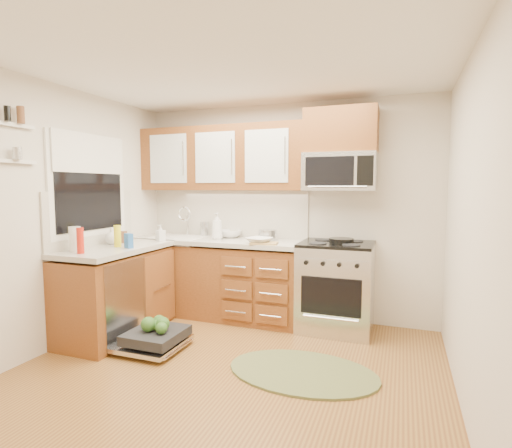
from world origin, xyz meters
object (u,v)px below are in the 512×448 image
at_px(upper_cabinets, 222,159).
at_px(cutting_board, 264,243).
at_px(dishwasher, 153,339).
at_px(stock_pot, 267,235).
at_px(rug, 302,372).
at_px(bowl_b, 229,234).
at_px(skillet, 341,241).
at_px(microwave, 340,172).
at_px(sink, 178,247).
at_px(bowl_a, 259,240).
at_px(paper_towel_roll, 75,239).
at_px(cup, 271,236).
at_px(range, 336,287).

height_order(upper_cabinets, cutting_board, upper_cabinets).
xyz_separation_m(dishwasher, stock_pot, (0.74, 1.21, 0.89)).
distance_m(rug, stock_pot, 1.70).
xyz_separation_m(rug, bowl_b, (-1.23, 1.28, 0.96)).
bearing_deg(skillet, cutting_board, -165.36).
xyz_separation_m(microwave, sink, (-1.93, -0.13, -0.90)).
relative_size(stock_pot, bowl_a, 0.79).
distance_m(upper_cabinets, paper_towel_roll, 1.87).
distance_m(sink, paper_towel_roll, 1.35).
distance_m(microwave, bowl_a, 1.14).
height_order(rug, paper_towel_roll, paper_towel_roll).
bearing_deg(cutting_board, upper_cabinets, 151.79).
height_order(microwave, paper_towel_roll, microwave).
xyz_separation_m(upper_cabinets, cutting_board, (0.66, -0.35, -0.94)).
relative_size(upper_cabinets, cup, 16.12).
height_order(range, paper_towel_roll, paper_towel_roll).
relative_size(rug, stock_pot, 6.03).
relative_size(bowl_b, cup, 2.25).
xyz_separation_m(sink, dishwasher, (0.39, -1.12, -0.70)).
bearing_deg(stock_pot, rug, -59.20).
relative_size(microwave, rug, 0.61).
bearing_deg(bowl_a, sink, 171.36).
bearing_deg(upper_cabinets, skillet, -5.83).
bearing_deg(paper_towel_roll, stock_pot, 42.68).
height_order(sink, rug, sink).
bearing_deg(stock_pot, sink, -175.60).
relative_size(paper_towel_roll, bowl_b, 0.83).
distance_m(microwave, dishwasher, 2.55).
height_order(dishwasher, rug, dishwasher).
height_order(microwave, bowl_a, microwave).
bearing_deg(microwave, dishwasher, -140.93).
distance_m(upper_cabinets, range, 1.99).
xyz_separation_m(paper_towel_roll, bowl_a, (1.47, 1.11, -0.09)).
height_order(skillet, stock_pot, stock_pot).
relative_size(bowl_a, bowl_b, 0.92).
bearing_deg(stock_pot, range, -5.49).
bearing_deg(sink, stock_pot, 4.40).
relative_size(dishwasher, bowl_a, 2.66).
bearing_deg(cup, bowl_b, 171.39).
bearing_deg(range, cutting_board, -164.22).
xyz_separation_m(upper_cabinets, paper_towel_roll, (-0.88, -1.43, -0.83)).
relative_size(stock_pot, cup, 1.63).
height_order(stock_pot, cutting_board, stock_pot).
relative_size(rug, paper_towel_roll, 5.27).
xyz_separation_m(upper_cabinets, rug, (1.31, -1.26, -1.86)).
bearing_deg(skillet, bowl_b, 172.77).
distance_m(upper_cabinets, dishwasher, 2.19).
bearing_deg(cutting_board, range, 15.78).
bearing_deg(skillet, dishwasher, -144.64).
xyz_separation_m(dishwasher, rug, (1.45, 0.02, -0.09)).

